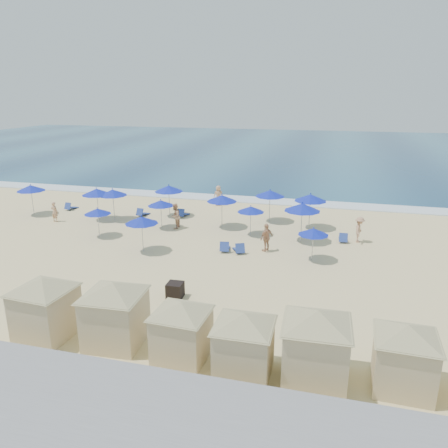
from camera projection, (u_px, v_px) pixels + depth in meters
The scene contains 35 objects.
ground at pixel (196, 260), 26.01m from camera, with size 160.00×160.00×0.00m, color beige.
ocean at pixel (295, 149), 76.84m from camera, with size 160.00×80.00×0.06m, color navy.
surf_line at pixel (249, 200), 40.32m from camera, with size 160.00×2.50×0.08m, color white.
seawall at pixel (55, 396), 13.34m from camera, with size 160.00×6.10×1.22m.
trash_bin at pixel (175, 290), 21.12m from camera, with size 0.75×0.75×0.75m, color black.
cabana_0 at pixel (44, 300), 17.45m from camera, with size 4.45×4.45×2.80m.
cabana_1 at pixel (114, 305), 16.92m from camera, with size 4.58×4.58×2.88m.
cabana_2 at pixel (181, 323), 15.99m from camera, with size 4.05×4.05×2.55m.
cabana_3 at pixel (244, 336), 15.08m from camera, with size 4.15×4.15×2.60m.
cabana_4 at pixel (316, 336), 14.72m from camera, with size 4.63×4.63×2.91m.
cabana_5 at pixel (405, 349), 14.32m from camera, with size 4.14×4.14×2.60m.
umbrella_0 at pixel (31, 188), 34.99m from camera, with size 2.23×2.23×2.54m.
umbrella_1 at pixel (113, 192), 33.50m from camera, with size 2.22×2.22×2.52m.
umbrella_2 at pixel (97, 192), 33.53m from camera, with size 2.26×2.26×2.58m.
umbrella_3 at pixel (161, 203), 31.50m from camera, with size 1.92×1.92×2.19m.
umbrella_4 at pixel (169, 189), 34.54m from camera, with size 2.28×2.28×2.60m.
umbrella_5 at pixel (222, 198), 31.63m from camera, with size 2.22×2.22×2.52m.
umbrella_6 at pixel (142, 220), 26.78m from camera, with size 2.06×2.06×2.35m.
umbrella_7 at pixel (270, 193), 33.06m from camera, with size 2.25×2.25×2.56m.
umbrella_8 at pixel (251, 209), 30.00m from camera, with size 1.88×1.88×2.14m.
umbrella_9 at pixel (310, 198), 31.35m from camera, with size 2.33×2.33×2.65m.
umbrella_10 at pixel (302, 207), 28.52m from camera, with size 2.39×2.39×2.72m.
umbrella_11 at pixel (313, 232), 25.40m from camera, with size 1.80×1.80×2.05m.
umbrella_12 at pixel (97, 211), 29.70m from camera, with size 1.82×1.82×2.07m.
beach_chair_0 at pixel (70, 207), 37.03m from camera, with size 0.66×1.28×0.68m.
beach_chair_1 at pixel (142, 213), 35.15m from camera, with size 0.76×1.35×0.70m.
beach_chair_2 at pixel (183, 213), 34.98m from camera, with size 0.71×1.34×0.71m.
beach_chair_3 at pixel (225, 247), 27.36m from camera, with size 0.80×1.37×0.71m.
beach_chair_4 at pixel (239, 249), 27.09m from camera, with size 1.05×1.40×0.70m.
beach_chair_5 at pixel (343, 238), 29.06m from camera, with size 0.58×1.27×0.69m.
beachgoer_0 at pixel (55, 212), 33.44m from camera, with size 0.57×0.37×1.56m, color tan.
beachgoer_1 at pixel (175, 216), 31.75m from camera, with size 0.90×0.70×1.85m, color tan.
beachgoer_2 at pixel (266, 237), 27.16m from camera, with size 1.05×0.44×1.79m, color tan.
beachgoer_3 at pixel (359, 230), 28.81m from camera, with size 1.12×0.64×1.73m, color tan.
beachgoer_4 at pixel (218, 195), 38.33m from camera, with size 0.86×0.56×1.75m, color tan.
Camera 1 is at (7.92, -23.01, 9.56)m, focal length 35.00 mm.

